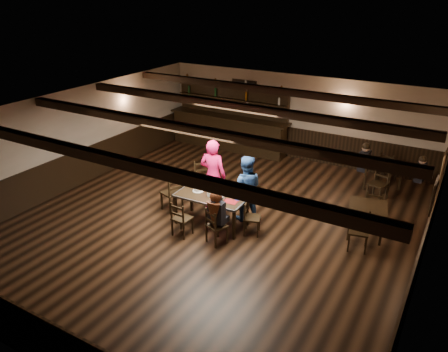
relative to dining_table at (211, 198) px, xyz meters
The scene contains 25 objects.
ground 0.69m from the dining_table, 70.39° to the left, with size 10.00×10.00×0.00m, color black.
room_shell 1.08m from the dining_table, 71.69° to the left, with size 9.02×10.02×2.71m.
dining_table is the anchor object (origin of this frame).
chair_near_left 0.89m from the dining_table, 111.96° to the right, with size 0.41×0.40×0.84m.
chair_near_right 0.88m from the dining_table, 54.52° to the right, with size 0.50×0.49×0.84m.
chair_end_left 1.18m from the dining_table, behind, with size 0.53×0.54×0.94m.
chair_end_right 0.97m from the dining_table, ahead, with size 0.46×0.47×0.81m.
chair_far_pushed 1.71m from the dining_table, 130.04° to the left, with size 0.59×0.59×0.91m.
woman_pink 0.82m from the dining_table, 118.40° to the left, with size 0.67×0.44×1.84m, color #D71369.
man_blue 0.86m from the dining_table, 48.55° to the left, with size 0.79×0.61×1.62m, color navy.
seated_person 0.85m from the dining_table, 51.04° to the right, with size 0.35×0.52×0.85m.
cake 0.42m from the dining_table, behind, with size 0.27×0.27×0.09m.
plate_stack_a 0.15m from the dining_table, 137.89° to the right, with size 0.16×0.16×0.16m, color white.
plate_stack_b 0.29m from the dining_table, 18.56° to the left, with size 0.16×0.16×0.19m, color white.
tea_light 0.15m from the dining_table, 29.02° to the left, with size 0.05×0.05×0.06m.
salt_shaker 0.35m from the dining_table, 12.55° to the right, with size 0.03×0.03×0.08m, color silver.
pepper_shaker 0.43m from the dining_table, 13.87° to the right, with size 0.03×0.03×0.08m, color #A5A8AD.
drink_glass 0.40m from the dining_table, 24.93° to the left, with size 0.06×0.06×0.10m, color silver.
menu_red 0.54m from the dining_table, ahead, with size 0.31×0.22×0.00m, color maroon.
menu_blue 0.62m from the dining_table, 18.30° to the left, with size 0.26×0.18×0.00m, color #0F1A4D.
bar_counter 5.35m from the dining_table, 115.06° to the left, with size 4.32×0.70×2.20m.
back_table_a 3.51m from the dining_table, 21.99° to the left, with size 0.96×0.96×0.75m.
back_table_b 5.02m from the dining_table, 52.28° to the left, with size 1.03×1.03×0.75m.
bg_patron_left 4.72m from the dining_table, 57.78° to the left, with size 0.26×0.40×0.80m.
bg_patron_right 5.63m from the dining_table, 45.08° to the left, with size 0.24×0.36×0.71m.
Camera 1 is at (4.75, -7.79, 5.21)m, focal length 35.00 mm.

